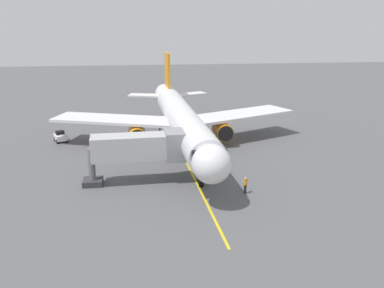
{
  "coord_description": "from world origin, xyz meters",
  "views": [
    {
      "loc": [
        5.32,
        54.67,
        16.45
      ],
      "look_at": [
        -0.44,
        9.36,
        3.0
      ],
      "focal_mm": 39.33,
      "sensor_mm": 36.0,
      "label": 1
    }
  ],
  "objects_px": {
    "airplane": "(181,119)",
    "jet_bridge": "(146,147)",
    "ground_crew_marshaller": "(245,185)",
    "ground_crew_wing_walker": "(198,173)",
    "tug_near_nose": "(61,137)"
  },
  "relations": [
    {
      "from": "tug_near_nose",
      "to": "airplane",
      "type": "bearing_deg",
      "value": 161.91
    },
    {
      "from": "tug_near_nose",
      "to": "jet_bridge",
      "type": "bearing_deg",
      "value": 124.71
    },
    {
      "from": "jet_bridge",
      "to": "ground_crew_marshaller",
      "type": "height_order",
      "value": "jet_bridge"
    },
    {
      "from": "airplane",
      "to": "jet_bridge",
      "type": "relative_size",
      "value": 3.52
    },
    {
      "from": "airplane",
      "to": "tug_near_nose",
      "type": "height_order",
      "value": "airplane"
    },
    {
      "from": "ground_crew_marshaller",
      "to": "jet_bridge",
      "type": "bearing_deg",
      "value": -25.04
    },
    {
      "from": "ground_crew_marshaller",
      "to": "tug_near_nose",
      "type": "relative_size",
      "value": 0.63
    },
    {
      "from": "ground_crew_wing_walker",
      "to": "ground_crew_marshaller",
      "type": "bearing_deg",
      "value": 136.53
    },
    {
      "from": "ground_crew_marshaller",
      "to": "ground_crew_wing_walker",
      "type": "height_order",
      "value": "same"
    },
    {
      "from": "ground_crew_marshaller",
      "to": "airplane",
      "type": "bearing_deg",
      "value": -73.61
    },
    {
      "from": "airplane",
      "to": "ground_crew_marshaller",
      "type": "height_order",
      "value": "airplane"
    },
    {
      "from": "jet_bridge",
      "to": "airplane",
      "type": "bearing_deg",
      "value": -112.86
    },
    {
      "from": "ground_crew_wing_walker",
      "to": "jet_bridge",
      "type": "bearing_deg",
      "value": -5.36
    },
    {
      "from": "ground_crew_wing_walker",
      "to": "tug_near_nose",
      "type": "relative_size",
      "value": 0.63
    },
    {
      "from": "ground_crew_wing_walker",
      "to": "tug_near_nose",
      "type": "height_order",
      "value": "ground_crew_wing_walker"
    }
  ]
}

